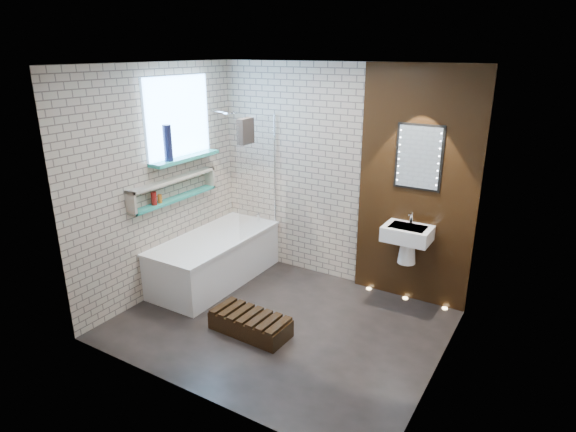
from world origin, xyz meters
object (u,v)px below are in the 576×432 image
Objects in this scene: led_mirror at (419,157)px; washbasin at (407,238)px; bathtub at (215,258)px; walnut_step at (250,324)px; bath_screen at (258,176)px.

washbasin is at bearing -90.00° from led_mirror.
washbasin is (2.17, 0.62, 0.50)m from bathtub.
led_mirror is 0.86× the size of walnut_step.
washbasin is 0.71× the size of walnut_step.
walnut_step is at bearing -35.54° from bathtub.
walnut_step is (0.70, -1.19, -1.19)m from bath_screen.
bath_screen reaches higher than bathtub.
led_mirror reaches higher than bath_screen.
bathtub is 1.14m from bath_screen.
bath_screen reaches higher than washbasin.
bath_screen is 1.89m from led_mirror.
led_mirror reaches higher than washbasin.
led_mirror is at bearing 10.66° from bath_screen.
walnut_step is (-1.12, -1.53, -1.56)m from led_mirror.
washbasin is at bearing 16.01° from bathtub.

